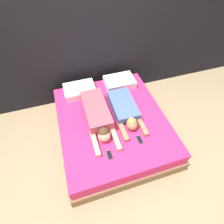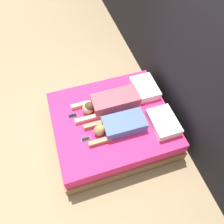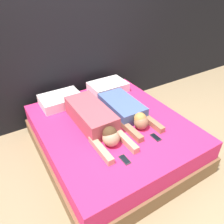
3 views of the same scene
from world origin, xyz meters
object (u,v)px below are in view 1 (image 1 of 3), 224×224
Objects in this scene: pillow_head_right at (120,82)px; person_right at (125,110)px; cell_phone_right at (140,140)px; bed at (112,127)px; person_left at (98,115)px; pillow_head_left at (80,90)px; cell_phone_left at (110,155)px.

person_right is (-0.15, -0.70, 0.02)m from pillow_head_right.
person_right reaches higher than cell_phone_right.
bed is 1.77× the size of person_left.
pillow_head_left is at bearing 117.36° from cell_phone_right.
pillow_head_right is at bearing 62.69° from bed.
pillow_head_left is at bearing 102.64° from person_left.
cell_phone_left is at bearing -168.48° from cell_phone_right.
cell_phone_left is at bearing -125.19° from person_right.
bed is at bearing 69.68° from cell_phone_left.
cell_phone_right is at bearing -62.56° from bed.
person_right is 6.85× the size of cell_phone_left.
person_left is at bearing -77.36° from pillow_head_left.
bed is 0.41m from person_left.
pillow_head_right is 1.24m from cell_phone_right.
cell_phone_left is (-0.45, -0.64, -0.08)m from person_right.
pillow_head_left is (-0.38, 0.73, 0.30)m from bed.
cell_phone_left is 0.50m from cell_phone_right.
pillow_head_left is 0.92m from person_right.
person_right is at bearing -0.50° from person_left.
person_right is (0.23, 0.03, 0.32)m from bed.
pillow_head_right is at bearing 77.82° from person_right.
person_left is 8.07× the size of cell_phone_right.
pillow_head_left is at bearing 180.00° from pillow_head_right.
person_right reaches higher than pillow_head_right.
person_left reaches higher than bed.
pillow_head_right is 0.58× the size of person_right.
cell_phone_right is (0.48, -0.54, -0.10)m from person_left.
cell_phone_right is (0.04, -0.54, -0.08)m from person_right.
person_right is 0.55m from cell_phone_right.
person_right reaches higher than bed.
cell_phone_left is (0.15, -1.33, -0.06)m from pillow_head_left.
pillow_head_right is 3.96× the size of cell_phone_left.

